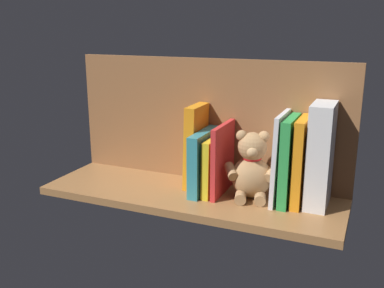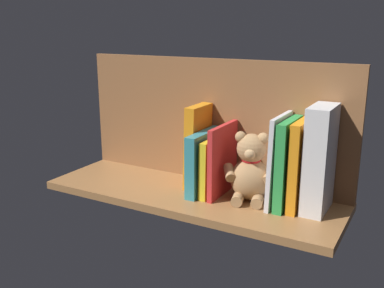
{
  "view_description": "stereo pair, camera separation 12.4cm",
  "coord_description": "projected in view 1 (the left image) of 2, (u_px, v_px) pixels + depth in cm",
  "views": [
    {
      "loc": [
        -47.33,
        110.54,
        47.19
      ],
      "look_at": [
        0.0,
        0.0,
        14.39
      ],
      "focal_mm": 41.31,
      "sensor_mm": 36.0,
      "label": 1
    },
    {
      "loc": [
        -58.5,
        105.06,
        47.19
      ],
      "look_at": [
        0.0,
        0.0,
        14.39
      ],
      "focal_mm": 41.31,
      "sensor_mm": 36.0,
      "label": 2
    }
  ],
  "objects": [
    {
      "name": "shelf_back_panel",
      "position": [
        208.0,
        120.0,
        1.34
      ],
      "size": [
        86.72,
        1.5,
        37.46
      ],
      "primitive_type": "cube",
      "color": "#8F5C36",
      "rests_on": "ground_plane"
    },
    {
      "name": "ground_plane",
      "position": [
        192.0,
        195.0,
        1.29
      ],
      "size": [
        86.72,
        29.28,
        2.2
      ],
      "primitive_type": "cube",
      "color": "#9E6B3D"
    },
    {
      "name": "book_2",
      "position": [
        280.0,
        158.0,
        1.19
      ],
      "size": [
        1.72,
        15.36,
        24.52
      ],
      "primitive_type": "cube",
      "rotation": [
        0.0,
        -0.02,
        0.0
      ],
      "color": "silver",
      "rests_on": "ground_plane"
    },
    {
      "name": "book_3",
      "position": [
        223.0,
        159.0,
        1.25
      ],
      "size": [
        1.42,
        16.59,
        20.24
      ],
      "primitive_type": "cube",
      "color": "red",
      "rests_on": "ground_plane"
    },
    {
      "name": "book_1",
      "position": [
        289.0,
        160.0,
        1.18
      ],
      "size": [
        2.54,
        15.11,
        23.54
      ],
      "primitive_type": "cube",
      "color": "green",
      "rests_on": "ground_plane"
    },
    {
      "name": "book_5",
      "position": [
        204.0,
        161.0,
        1.27
      ],
      "size": [
        3.12,
        17.6,
        17.76
      ],
      "primitive_type": "cube",
      "color": "teal",
      "rests_on": "ground_plane"
    },
    {
      "name": "book_4",
      "position": [
        215.0,
        164.0,
        1.27
      ],
      "size": [
        2.37,
        16.42,
        16.37
      ],
      "primitive_type": "cube",
      "rotation": [
        0.0,
        -0.01,
        0.0
      ],
      "color": "yellow",
      "rests_on": "ground_plane"
    },
    {
      "name": "teddy_bear",
      "position": [
        252.0,
        169.0,
        1.22
      ],
      "size": [
        15.12,
        14.11,
        19.21
      ],
      "rotation": [
        0.0,
        0.0,
        0.25
      ],
      "color": "tan",
      "rests_on": "ground_plane"
    },
    {
      "name": "dictionary_thick_white",
      "position": [
        320.0,
        156.0,
        1.16
      ],
      "size": [
        5.79,
        13.23,
        27.71
      ],
      "primitive_type": "cube",
      "color": "silver",
      "rests_on": "ground_plane"
    },
    {
      "name": "book_0",
      "position": [
        301.0,
        161.0,
        1.18
      ],
      "size": [
        2.56,
        14.2,
        23.53
      ],
      "primitive_type": "cube",
      "color": "orange",
      "rests_on": "ground_plane"
    },
    {
      "name": "book_6",
      "position": [
        196.0,
        146.0,
        1.3
      ],
      "size": [
        3.78,
        11.67,
        24.61
      ],
      "primitive_type": "cube",
      "rotation": [
        0.0,
        -0.03,
        0.0
      ],
      "color": "orange",
      "rests_on": "ground_plane"
    }
  ]
}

